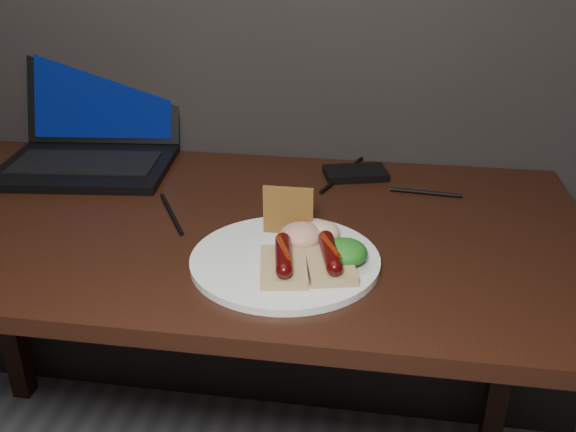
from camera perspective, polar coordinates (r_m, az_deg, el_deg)
The scene contains 11 objects.
desk at distance 1.23m, azimuth -7.75°, elevation -3.93°, with size 1.40×0.70×0.75m.
laptop at distance 1.50m, azimuth -17.00°, elevation 6.59°, with size 0.39×0.39×0.25m.
hard_drive at distance 1.37m, azimuth 6.02°, elevation 3.80°, with size 0.13×0.08×0.02m, color black.
desk_cables at distance 1.31m, azimuth -5.38°, elevation 2.53°, with size 0.94×0.43×0.01m.
plate at distance 1.03m, azimuth -0.26°, elevation -3.94°, with size 0.30×0.30×0.01m, color white.
bread_sausage_center at distance 0.98m, azimuth -0.41°, elevation -4.06°, with size 0.09×0.13×0.04m.
bread_sausage_right at distance 0.98m, azimuth 3.74°, elevation -3.83°, with size 0.10×0.13×0.04m.
crispbread at distance 1.08m, azimuth 0.02°, elevation 0.48°, with size 0.09×0.01×0.09m, color #945F28.
salad_greens at distance 1.00m, azimuth 5.10°, elevation -3.24°, with size 0.07×0.07×0.04m, color #115511.
salsa_mound at distance 1.05m, azimuth 1.19°, elevation -1.76°, with size 0.07×0.07×0.04m, color #9F0F16.
coleslaw_mound at distance 1.06m, azimuth 2.92°, elevation -1.48°, with size 0.06×0.06×0.04m, color beige.
Camera 1 is at (0.33, 0.36, 1.26)m, focal length 40.00 mm.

